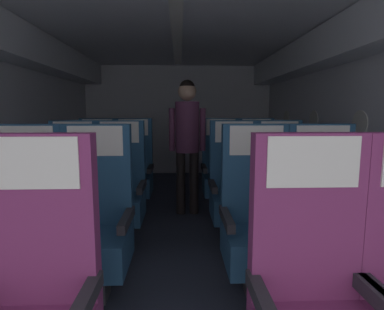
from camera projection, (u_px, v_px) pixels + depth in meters
The scene contains 16 objects.
ground at pixel (178, 235), 3.12m from camera, with size 3.86×6.75×0.02m, color #2D3342.
fuselage_shell at pixel (177, 78), 3.17m from camera, with size 3.74×6.40×2.16m.
seat_a_right_window at pixel (315, 309), 1.19m from camera, with size 0.48×0.47×1.14m.
seat_b_left_window at pixel (26, 226), 2.04m from camera, with size 0.48×0.47×1.14m.
seat_b_left_aisle at pixel (95, 226), 2.05m from camera, with size 0.48×0.47×1.14m.
seat_b_right_aisle at pixel (324, 223), 2.09m from camera, with size 0.48×0.47×1.14m.
seat_b_right_window at pixel (257, 224), 2.08m from camera, with size 0.48×0.47×1.14m.
seat_c_left_window at pixel (73, 192), 2.92m from camera, with size 0.48×0.47×1.14m.
seat_c_left_aisle at pixel (120, 192), 2.92m from camera, with size 0.48×0.47×1.14m.
seat_c_right_aisle at pixel (280, 190), 3.00m from camera, with size 0.48×0.47×1.14m.
seat_c_right_window at pixel (234, 190), 2.96m from camera, with size 0.48×0.47×1.14m.
seat_d_left_window at pixel (98, 173), 3.79m from camera, with size 0.48×0.47×1.14m.
seat_d_left_aisle at pixel (133, 173), 3.82m from camera, with size 0.48×0.47×1.14m.
seat_d_right_aisle at pixel (257, 172), 3.87m from camera, with size 0.48×0.47×1.14m.
seat_d_right_window at pixel (221, 172), 3.86m from camera, with size 0.48×0.47×1.14m.
flight_attendant at pixel (187, 133), 3.64m from camera, with size 0.43×0.28×1.59m.
Camera 1 is at (0.03, 0.19, 1.22)m, focal length 29.04 mm.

